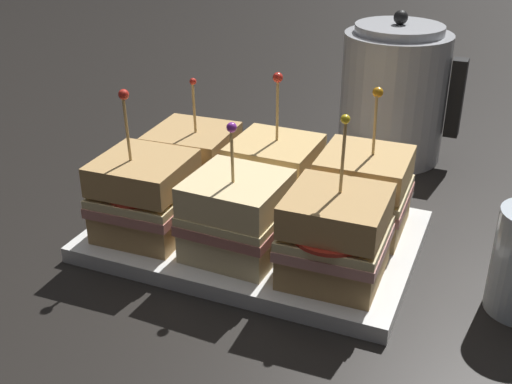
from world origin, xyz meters
TOP-DOWN VIEW (x-y plane):
  - ground_plane at (0.00, 0.00)m, footprint 6.00×6.00m
  - serving_platter at (0.00, 0.00)m, footprint 0.36×0.25m
  - sandwich_front_left at (-0.11, -0.05)m, footprint 0.10×0.10m
  - sandwich_front_center at (-0.00, -0.05)m, footprint 0.10×0.10m
  - sandwich_front_right at (0.11, -0.06)m, footprint 0.10×0.11m
  - sandwich_back_left at (-0.11, 0.05)m, footprint 0.11×0.11m
  - sandwich_back_center at (0.00, 0.06)m, footprint 0.10×0.10m
  - sandwich_back_right at (0.11, 0.05)m, footprint 0.10×0.10m
  - kettle_steel at (0.09, 0.32)m, footprint 0.18×0.15m

SIDE VIEW (x-z plane):
  - ground_plane at x=0.00m, z-range 0.00..0.00m
  - serving_platter at x=0.00m, z-range 0.00..0.02m
  - sandwich_back_left at x=-0.11m, z-range -0.02..0.14m
  - sandwich_front_center at x=0.00m, z-range -0.01..0.14m
  - sandwich_back_center at x=0.00m, z-range -0.02..0.15m
  - sandwich_back_right at x=0.11m, z-range -0.02..0.15m
  - sandwich_front_left at x=-0.11m, z-range -0.02..0.15m
  - sandwich_front_right at x=0.11m, z-range -0.02..0.15m
  - kettle_steel at x=0.09m, z-range -0.01..0.21m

